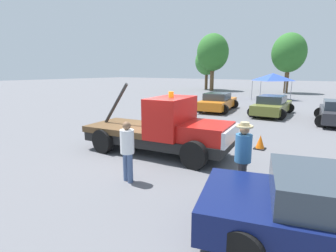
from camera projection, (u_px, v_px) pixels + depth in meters
ground_plane at (157, 152)px, 9.71m from camera, size 160.00×160.00×0.00m
tow_truck at (165, 129)px, 9.38m from camera, size 5.62×2.65×2.51m
person_near_truck at (243, 153)px, 6.18m from camera, size 0.40×0.40×1.80m
person_at_hood at (127, 147)px, 6.95m from camera, size 0.37×0.37×1.66m
parked_car_orange at (218, 102)px, 19.66m from camera, size 2.89×5.07×1.34m
parked_car_olive at (272, 106)px, 17.62m from camera, size 2.44×4.83×1.34m
canopy_tent_blue at (273, 77)px, 26.94m from camera, size 3.25×3.25×2.69m
tree_left at (289, 53)px, 34.24m from camera, size 4.35×4.35×7.77m
tree_center at (207, 62)px, 40.98m from camera, size 3.63×3.63×6.47m
tree_right at (213, 53)px, 38.57m from camera, size 4.64×4.64×8.29m
traffic_cone at (260, 143)px, 10.05m from camera, size 0.40×0.40×0.55m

